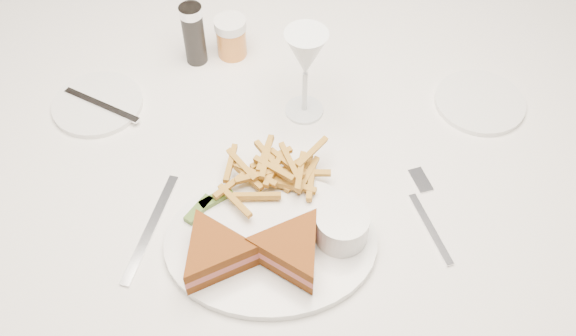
% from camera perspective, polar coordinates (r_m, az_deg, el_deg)
% --- Properties ---
extents(ground, '(5.00, 5.00, 0.00)m').
position_cam_1_polar(ground, '(1.89, -13.38, -7.64)').
color(ground, black).
rests_on(ground, ground).
extents(table, '(1.69, 1.22, 0.75)m').
position_cam_1_polar(table, '(1.38, -0.26, -9.43)').
color(table, white).
rests_on(table, ground).
extents(chair_far, '(0.76, 0.73, 0.67)m').
position_cam_1_polar(chair_far, '(2.05, -2.64, 13.92)').
color(chair_far, '#4A362D').
rests_on(chair_far, ground).
extents(table_setting, '(0.84, 0.63, 0.18)m').
position_cam_1_polar(table_setting, '(1.01, -1.42, -0.59)').
color(table_setting, white).
rests_on(table_setting, table).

